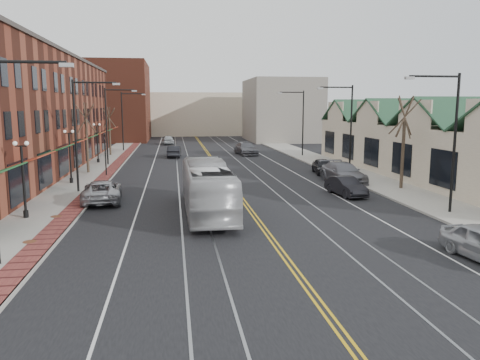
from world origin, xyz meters
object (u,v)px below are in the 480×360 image
object	(u,v)px
transit_bus	(207,188)
parked_car_d	(323,166)
parked_suv	(102,191)
parked_car_b	(346,186)
parked_car_c	(343,173)

from	to	relation	value
transit_bus	parked_car_d	distance (m)	18.98
parked_suv	parked_car_b	size ratio (longest dim) A/B	1.30
transit_bus	parked_car_c	xyz separation A→B (m)	(11.93, 9.52, -0.68)
parked_suv	parked_car_d	world-z (taller)	parked_suv
parked_car_c	parked_car_d	distance (m)	5.22
transit_bus	parked_car_c	size ratio (longest dim) A/B	1.88
parked_suv	transit_bus	bearing A→B (deg)	142.13
parked_car_b	parked_car_c	distance (m)	5.64
transit_bus	parked_car_b	xyz separation A→B (m)	(10.13, 4.18, -0.85)
parked_suv	parked_car_b	xyz separation A→B (m)	(16.80, -0.10, -0.06)
parked_car_b	parked_car_c	size ratio (longest dim) A/B	0.70
parked_suv	parked_car_c	world-z (taller)	parked_car_c
parked_car_b	parked_car_c	world-z (taller)	parked_car_c
parked_car_c	parked_car_d	world-z (taller)	parked_car_c
parked_suv	parked_car_d	distance (m)	21.34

